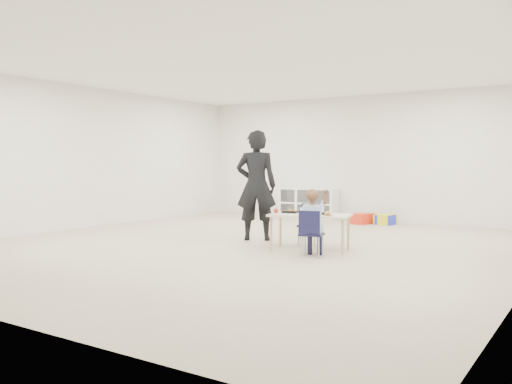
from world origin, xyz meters
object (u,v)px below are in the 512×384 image
Objects in this scene: table at (310,232)px; child at (312,220)px; chair_near at (312,233)px; adult at (256,185)px; cubby_shelf at (308,203)px.

table is 1.26× the size of child.
adult is at bearing 134.77° from chair_near.
cubby_shelf reaches higher than chair_near.
child is 0.55× the size of adult.
table is 0.70× the size of adult.
chair_near is 0.46× the size of cubby_shelf.
child is 1.83m from adult.
child is (0.27, -0.46, 0.23)m from table.
table is at bearing -62.11° from cubby_shelf.
chair_near is 5.31m from cubby_shelf.
cubby_shelf reaches higher than table.
table is 0.54m from chair_near.
cubby_shelf is at bearing -104.44° from adult.
child is 0.72× the size of cubby_shelf.
adult is (-1.25, 0.47, 0.64)m from table.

